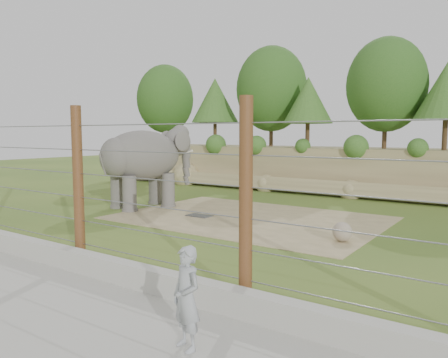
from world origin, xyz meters
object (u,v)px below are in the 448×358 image
Objects in this scene: stone_ball at (342,232)px; barrier_fence at (78,185)px; zookeeper at (187,298)px; elephant at (143,167)px.

barrier_fence is at bearing -129.43° from stone_ball.
stone_ball is at bearing 110.81° from zookeeper.
zookeeper is (5.18, -1.99, -1.19)m from barrier_fence.
elephant reaches higher than zookeeper.
stone_ball is 0.03× the size of barrier_fence.
zookeeper is (0.35, -7.86, 0.49)m from stone_ball.
barrier_fence reaches higher than elephant.
stone_ball is 0.37× the size of zookeeper.
stone_ball is 7.78m from barrier_fence.
elephant is 7.44× the size of stone_ball.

